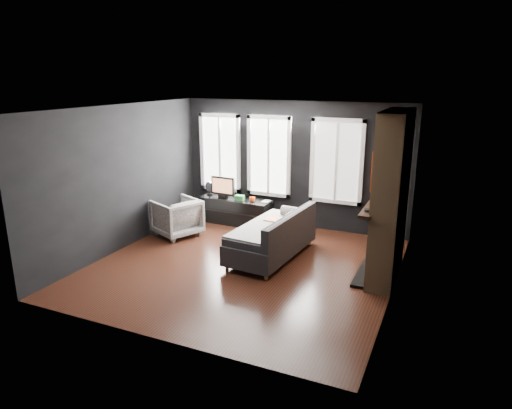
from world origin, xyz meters
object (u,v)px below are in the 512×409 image
at_px(armchair, 177,215).
at_px(book, 263,197).
at_px(media_console, 235,211).
at_px(mug, 252,199).
at_px(monitor, 223,186).
at_px(mantel_vase, 379,190).
at_px(sofa, 271,234).

bearing_deg(armchair, book, 156.14).
bearing_deg(media_console, mug, -6.10).
bearing_deg(monitor, armchair, -106.28).
xyz_separation_m(armchair, book, (1.40, 1.24, 0.25)).
bearing_deg(monitor, mantel_vase, -11.94).
bearing_deg(sofa, monitor, 144.91).
height_order(book, mantel_vase, mantel_vase).
xyz_separation_m(sofa, media_console, (-1.47, 1.50, -0.15)).
bearing_deg(armchair, sofa, 106.96).
height_order(armchair, monitor, monitor).
relative_size(sofa, book, 9.65).
bearing_deg(media_console, sofa, -42.99).
bearing_deg(sofa, book, 123.10).
height_order(armchair, book, armchair).
xyz_separation_m(sofa, mantel_vase, (1.78, 0.45, 0.89)).
xyz_separation_m(sofa, mug, (-1.03, 1.43, 0.20)).
distance_m(sofa, monitor, 2.35).
bearing_deg(sofa, armchair, 177.37).
xyz_separation_m(mug, mantel_vase, (2.81, -0.98, 0.69)).
height_order(sofa, media_console, sofa).
relative_size(mug, mantel_vase, 0.62).
height_order(sofa, armchair, sofa).
bearing_deg(book, mantel_vase, -22.74).
bearing_deg(armchair, monitor, -176.07).
relative_size(media_console, monitor, 2.79).
distance_m(sofa, media_console, 2.11).
distance_m(armchair, mug, 1.66).
xyz_separation_m(media_console, monitor, (-0.30, -0.01, 0.55)).
height_order(armchair, mug, armchair).
relative_size(media_console, mantel_vase, 8.16).
bearing_deg(mug, sofa, -54.37).
height_order(sofa, monitor, monitor).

